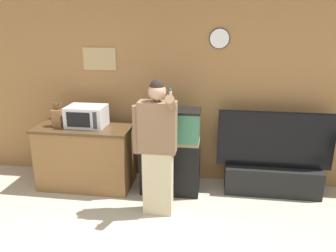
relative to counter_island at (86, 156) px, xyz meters
name	(u,v)px	position (x,y,z in m)	size (l,w,h in m)	color
wall_back_paneled	(173,94)	(1.18, 0.49, 0.85)	(10.00, 0.08, 2.60)	olive
counter_island	(86,156)	(0.00, 0.00, 0.00)	(1.34, 0.67, 0.90)	brown
microwave	(87,116)	(0.05, 0.01, 0.59)	(0.52, 0.39, 0.29)	silver
knife_block	(57,117)	(-0.35, -0.06, 0.58)	(0.13, 0.11, 0.34)	brown
aquarium_on_stand	(170,151)	(1.23, -0.01, 0.15)	(0.80, 0.37, 1.20)	black
tv_on_stand	(272,170)	(2.63, 0.17, -0.11)	(1.54, 0.40, 1.16)	black
person_standing	(157,147)	(1.14, -0.57, 0.42)	(0.53, 0.40, 1.68)	#BCAD89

